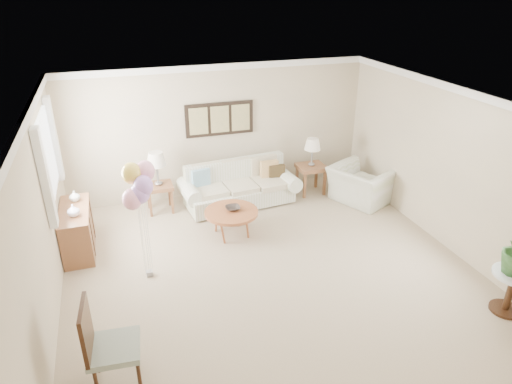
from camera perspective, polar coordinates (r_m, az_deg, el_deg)
ground_plane at (r=7.08m, az=1.75°, el=-9.67°), size 6.00×6.00×0.00m
room_shell at (r=6.33m, az=0.73°, el=2.75°), size 6.04×6.04×2.60m
wall_art_triptych at (r=9.00m, az=-4.57°, el=9.07°), size 1.35×0.06×0.65m
sofa at (r=8.89m, az=-2.16°, el=0.52°), size 2.33×1.04×0.83m
end_table_left at (r=8.73m, az=-12.02°, el=0.37°), size 0.50×0.45×0.55m
end_table_right at (r=9.33m, az=6.91°, el=2.76°), size 0.55×0.50×0.60m
lamp_left at (r=8.50m, az=-12.37°, el=3.91°), size 0.36×0.36×0.64m
lamp_right at (r=9.15m, az=7.08°, el=5.84°), size 0.32×0.32×0.57m
coffee_table at (r=7.76m, az=-3.10°, el=-2.62°), size 0.92×0.92×0.46m
decor_bowl at (r=7.76m, az=-2.92°, el=-2.03°), size 0.26×0.26×0.06m
armchair at (r=9.19m, az=12.93°, el=0.89°), size 1.33×1.39×0.71m
accent_chair at (r=5.29m, az=-18.35°, el=-17.56°), size 0.58×0.58×1.10m
credenza at (r=7.90m, az=-21.43°, el=-4.44°), size 0.46×1.20×0.74m
vase_white at (r=7.48m, az=-21.88°, el=-2.14°), size 0.23×0.23×0.19m
vase_sage at (r=7.98m, az=-21.75°, el=-0.47°), size 0.22×0.22×0.18m
balloon_cluster at (r=6.40m, az=-14.47°, el=0.83°), size 0.49×0.48×1.80m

